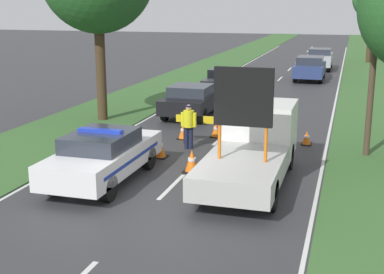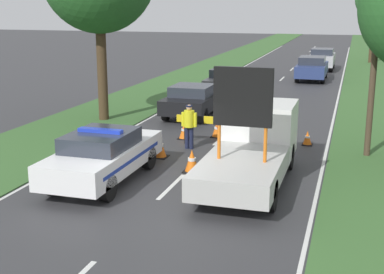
{
  "view_description": "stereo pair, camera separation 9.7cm",
  "coord_description": "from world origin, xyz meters",
  "px_view_note": "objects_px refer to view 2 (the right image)",
  "views": [
    {
      "loc": [
        4.51,
        -12.05,
        4.89
      ],
      "look_at": [
        0.18,
        2.54,
        1.1
      ],
      "focal_mm": 50.0,
      "sensor_mm": 36.0,
      "label": 1
    },
    {
      "loc": [
        4.6,
        -12.02,
        4.89
      ],
      "look_at": [
        0.18,
        2.54,
        1.1
      ],
      "focal_mm": 50.0,
      "sensor_mm": 36.0,
      "label": 2
    }
  ],
  "objects_px": {
    "traffic_cone_near_truck": "(192,161)",
    "queued_car_hatch_blue": "(312,68)",
    "police_officer": "(189,123)",
    "traffic_cone_near_police": "(160,147)",
    "traffic_cone_behind_barrier": "(217,129)",
    "traffic_cone_lane_edge": "(184,131)",
    "traffic_cone_centre_front": "(307,138)",
    "queued_car_sedan_black": "(193,100)",
    "queued_car_suv_grey": "(228,81)",
    "police_car": "(103,155)",
    "pedestrian_civilian": "(226,125)",
    "utility_pole": "(374,61)",
    "work_truck": "(253,144)",
    "queued_car_sedan_silver": "(322,59)",
    "road_barrier": "(218,122)"
  },
  "relations": [
    {
      "from": "traffic_cone_near_police",
      "to": "queued_car_sedan_black",
      "type": "bearing_deg",
      "value": 97.52
    },
    {
      "from": "pedestrian_civilian",
      "to": "traffic_cone_centre_front",
      "type": "distance_m",
      "value": 3.27
    },
    {
      "from": "traffic_cone_near_police",
      "to": "traffic_cone_centre_front",
      "type": "distance_m",
      "value": 5.41
    },
    {
      "from": "police_officer",
      "to": "queued_car_suv_grey",
      "type": "distance_m",
      "value": 11.7
    },
    {
      "from": "police_car",
      "to": "police_officer",
      "type": "relative_size",
      "value": 3.02
    },
    {
      "from": "utility_pole",
      "to": "traffic_cone_behind_barrier",
      "type": "bearing_deg",
      "value": 168.49
    },
    {
      "from": "police_car",
      "to": "road_barrier",
      "type": "distance_m",
      "value": 5.15
    },
    {
      "from": "police_officer",
      "to": "queued_car_sedan_silver",
      "type": "bearing_deg",
      "value": -113.05
    },
    {
      "from": "police_car",
      "to": "traffic_cone_near_police",
      "type": "bearing_deg",
      "value": 74.76
    },
    {
      "from": "traffic_cone_centre_front",
      "to": "queued_car_suv_grey",
      "type": "distance_m",
      "value": 11.23
    },
    {
      "from": "queued_car_hatch_blue",
      "to": "police_car",
      "type": "bearing_deg",
      "value": 80.22
    },
    {
      "from": "traffic_cone_centre_front",
      "to": "queued_car_sedan_black",
      "type": "height_order",
      "value": "queued_car_sedan_black"
    },
    {
      "from": "police_car",
      "to": "queued_car_sedan_silver",
      "type": "height_order",
      "value": "queued_car_sedan_silver"
    },
    {
      "from": "queued_car_suv_grey",
      "to": "pedestrian_civilian",
      "type": "bearing_deg",
      "value": 102.83
    },
    {
      "from": "queued_car_sedan_black",
      "to": "utility_pole",
      "type": "distance_m",
      "value": 8.99
    },
    {
      "from": "police_officer",
      "to": "queued_car_hatch_blue",
      "type": "xyz_separation_m",
      "value": [
        2.65,
        18.8,
        -0.12
      ]
    },
    {
      "from": "traffic_cone_lane_edge",
      "to": "utility_pole",
      "type": "bearing_deg",
      "value": -4.07
    },
    {
      "from": "traffic_cone_lane_edge",
      "to": "police_car",
      "type": "bearing_deg",
      "value": -97.44
    },
    {
      "from": "police_officer",
      "to": "traffic_cone_near_police",
      "type": "height_order",
      "value": "police_officer"
    },
    {
      "from": "traffic_cone_near_truck",
      "to": "queued_car_hatch_blue",
      "type": "xyz_separation_m",
      "value": [
        1.79,
        21.3,
        0.47
      ]
    },
    {
      "from": "traffic_cone_centre_front",
      "to": "queued_car_sedan_black",
      "type": "xyz_separation_m",
      "value": [
        -5.38,
        3.64,
        0.48
      ]
    },
    {
      "from": "police_car",
      "to": "traffic_cone_near_police",
      "type": "distance_m",
      "value": 2.84
    },
    {
      "from": "police_officer",
      "to": "traffic_cone_centre_front",
      "type": "xyz_separation_m",
      "value": [
        3.89,
        1.7,
        -0.67
      ]
    },
    {
      "from": "utility_pole",
      "to": "queued_car_sedan_silver",
      "type": "bearing_deg",
      "value": 97.09
    },
    {
      "from": "traffic_cone_near_truck",
      "to": "utility_pole",
      "type": "bearing_deg",
      "value": 33.3
    },
    {
      "from": "police_car",
      "to": "queued_car_hatch_blue",
      "type": "height_order",
      "value": "queued_car_hatch_blue"
    },
    {
      "from": "traffic_cone_centre_front",
      "to": "traffic_cone_behind_barrier",
      "type": "height_order",
      "value": "traffic_cone_behind_barrier"
    },
    {
      "from": "queued_car_sedan_black",
      "to": "traffic_cone_near_truck",
      "type": "bearing_deg",
      "value": 106.67
    },
    {
      "from": "traffic_cone_behind_barrier",
      "to": "traffic_cone_centre_front",
      "type": "bearing_deg",
      "value": -3.54
    },
    {
      "from": "police_car",
      "to": "road_barrier",
      "type": "bearing_deg",
      "value": 63.98
    },
    {
      "from": "traffic_cone_lane_edge",
      "to": "queued_car_sedan_black",
      "type": "distance_m",
      "value": 4.18
    },
    {
      "from": "traffic_cone_behind_barrier",
      "to": "traffic_cone_lane_edge",
      "type": "xyz_separation_m",
      "value": [
        -1.11,
        -0.63,
        -0.0
      ]
    },
    {
      "from": "police_officer",
      "to": "traffic_cone_behind_barrier",
      "type": "relative_size",
      "value": 2.53
    },
    {
      "from": "police_car",
      "to": "work_truck",
      "type": "height_order",
      "value": "work_truck"
    },
    {
      "from": "work_truck",
      "to": "traffic_cone_centre_front",
      "type": "xyz_separation_m",
      "value": [
        1.19,
        4.26,
        -0.75
      ]
    },
    {
      "from": "police_car",
      "to": "queued_car_sedan_black",
      "type": "bearing_deg",
      "value": 89.88
    },
    {
      "from": "traffic_cone_near_truck",
      "to": "queued_car_hatch_blue",
      "type": "distance_m",
      "value": 21.38
    },
    {
      "from": "queued_car_suv_grey",
      "to": "police_officer",
      "type": "bearing_deg",
      "value": 96.66
    },
    {
      "from": "traffic_cone_lane_edge",
      "to": "queued_car_hatch_blue",
      "type": "distance_m",
      "value": 17.83
    },
    {
      "from": "pedestrian_civilian",
      "to": "traffic_cone_centre_front",
      "type": "bearing_deg",
      "value": 29.38
    },
    {
      "from": "work_truck",
      "to": "traffic_cone_lane_edge",
      "type": "bearing_deg",
      "value": -48.43
    },
    {
      "from": "traffic_cone_near_truck",
      "to": "utility_pole",
      "type": "distance_m",
      "value": 6.65
    },
    {
      "from": "queued_car_suv_grey",
      "to": "utility_pole",
      "type": "distance_m",
      "value": 13.23
    },
    {
      "from": "traffic_cone_near_police",
      "to": "queued_car_hatch_blue",
      "type": "distance_m",
      "value": 20.37
    },
    {
      "from": "pedestrian_civilian",
      "to": "traffic_cone_near_police",
      "type": "bearing_deg",
      "value": -157.75
    },
    {
      "from": "queued_car_hatch_blue",
      "to": "traffic_cone_near_truck",
      "type": "bearing_deg",
      "value": 85.19
    },
    {
      "from": "traffic_cone_near_police",
      "to": "traffic_cone_near_truck",
      "type": "distance_m",
      "value": 1.89
    },
    {
      "from": "queued_car_hatch_blue",
      "to": "traffic_cone_centre_front",
      "type": "bearing_deg",
      "value": 94.15
    },
    {
      "from": "police_car",
      "to": "traffic_cone_behind_barrier",
      "type": "height_order",
      "value": "police_car"
    },
    {
      "from": "work_truck",
      "to": "traffic_cone_near_truck",
      "type": "bearing_deg",
      "value": -0.77
    }
  ]
}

